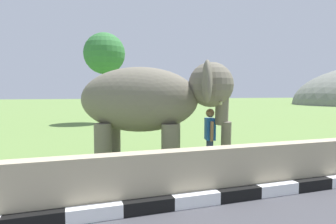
# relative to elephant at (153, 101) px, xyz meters

# --- Properties ---
(barrier_parapet) EXTENTS (28.00, 0.36, 1.00)m
(barrier_parapet) POSITION_rel_elephant_xyz_m (-0.69, -2.24, -1.36)
(barrier_parapet) COLOR tan
(barrier_parapet) RESTS_ON ground_plane
(elephant) EXTENTS (4.04, 3.19, 2.87)m
(elephant) POSITION_rel_elephant_xyz_m (0.00, 0.00, 0.00)
(elephant) COLOR #6D6758
(elephant) RESTS_ON ground_plane
(person_handler) EXTENTS (0.34, 0.65, 1.66)m
(person_handler) POSITION_rel_elephant_xyz_m (1.49, -0.34, -0.94)
(person_handler) COLOR navy
(person_handler) RESTS_ON ground_plane
(tree_distant) EXTENTS (2.84, 2.84, 6.23)m
(tree_distant) POSITION_rel_elephant_xyz_m (0.14, 12.94, 2.89)
(tree_distant) COLOR brown
(tree_distant) RESTS_ON ground_plane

